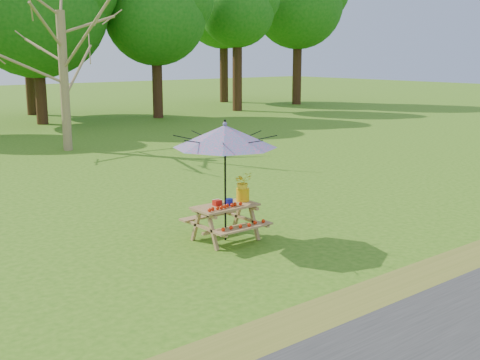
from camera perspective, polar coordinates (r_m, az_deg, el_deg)
ground at (r=9.96m, az=-4.47°, el=-8.13°), size 120.00×120.00×0.00m
drygrass_strip at (r=7.98m, az=7.32°, el=-13.45°), size 120.00×1.20×0.01m
picnic_table at (r=11.16m, az=-1.38°, el=-4.12°), size 1.20×1.32×0.67m
patio_umbrella at (r=10.83m, az=-1.43°, el=4.16°), size 2.06×2.06×2.25m
produce_bins at (r=11.08m, az=-1.67°, el=-2.12°), size 0.31×0.41×0.13m
tomatoes_row at (r=10.84m, az=-1.45°, el=-2.54°), size 0.77×0.13×0.07m
flower_bucket at (r=11.32m, az=0.27°, el=-0.53°), size 0.36×0.33×0.56m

